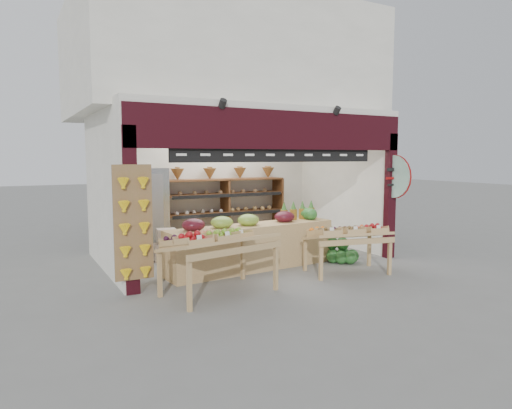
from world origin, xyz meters
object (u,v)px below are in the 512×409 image
object	(u,v)px
mid_counter	(252,245)
display_table_left	(212,241)
cardboard_stack	(176,248)
display_table_right	(347,233)
back_shelving	(225,199)
refrigerator	(146,211)
watermelon_pile	(341,253)

from	to	relation	value
mid_counter	display_table_left	bearing A→B (deg)	-139.22
cardboard_stack	mid_counter	bearing A→B (deg)	-55.55
cardboard_stack	display_table_right	size ratio (longest dim) A/B	0.63
cardboard_stack	display_table_right	world-z (taller)	display_table_right
back_shelving	display_table_right	distance (m)	3.71
refrigerator	display_table_right	world-z (taller)	refrigerator
back_shelving	display_table_right	world-z (taller)	back_shelving
cardboard_stack	watermelon_pile	xyz separation A→B (m)	(2.90, -1.86, -0.05)
back_shelving	display_table_left	world-z (taller)	back_shelving
refrigerator	cardboard_stack	xyz separation A→B (m)	(0.38, -0.88, -0.71)
refrigerator	mid_counter	xyz separation A→B (m)	(1.40, -2.37, -0.49)
cardboard_stack	display_table_left	distance (m)	2.73
refrigerator	mid_counter	world-z (taller)	refrigerator
refrigerator	back_shelving	bearing A→B (deg)	-13.65
refrigerator	display_table_right	distance (m)	4.48
display_table_right	watermelon_pile	xyz separation A→B (m)	(0.46, 0.73, -0.56)
display_table_right	back_shelving	bearing A→B (deg)	102.88
back_shelving	cardboard_stack	bearing A→B (deg)	-148.10
refrigerator	display_table_left	distance (m)	3.52
display_table_left	display_table_right	bearing A→B (deg)	0.88
refrigerator	watermelon_pile	size ratio (longest dim) A/B	2.83
display_table_right	watermelon_pile	world-z (taller)	display_table_right
display_table_left	watermelon_pile	bearing A→B (deg)	13.62
cardboard_stack	watermelon_pile	size ratio (longest dim) A/B	1.52
refrigerator	watermelon_pile	world-z (taller)	refrigerator
refrigerator	display_table_right	bearing A→B (deg)	-68.12
refrigerator	cardboard_stack	bearing A→B (deg)	-83.68
cardboard_stack	mid_counter	size ratio (longest dim) A/B	0.29
back_shelving	cardboard_stack	distance (m)	2.10
mid_counter	watermelon_pile	size ratio (longest dim) A/B	5.16
mid_counter	watermelon_pile	distance (m)	1.93
mid_counter	display_table_right	world-z (taller)	mid_counter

